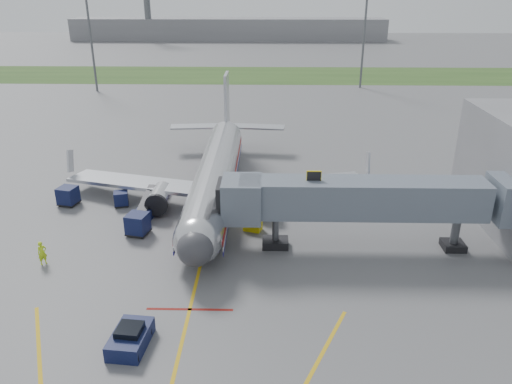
{
  "coord_description": "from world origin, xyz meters",
  "views": [
    {
      "loc": [
        5.22,
        -32.36,
        20.79
      ],
      "look_at": [
        4.26,
        9.34,
        3.2
      ],
      "focal_mm": 35.0,
      "sensor_mm": 36.0,
      "label": 1
    }
  ],
  "objects_px": {
    "pushback_tug": "(130,338)",
    "belt_loader": "(146,212)",
    "airliner": "(216,174)",
    "ramp_worker": "(42,253)"
  },
  "relations": [
    {
      "from": "pushback_tug",
      "to": "belt_loader",
      "type": "xyz_separation_m",
      "value": [
        -3.25,
        18.29,
        -0.02
      ]
    },
    {
      "from": "airliner",
      "to": "pushback_tug",
      "type": "distance_m",
      "value": 23.33
    },
    {
      "from": "airliner",
      "to": "pushback_tug",
      "type": "xyz_separation_m",
      "value": [
        -3.09,
        -23.03,
        -2.06
      ]
    },
    {
      "from": "pushback_tug",
      "to": "ramp_worker",
      "type": "height_order",
      "value": "ramp_worker"
    },
    {
      "from": "airliner",
      "to": "belt_loader",
      "type": "relative_size",
      "value": 7.36
    },
    {
      "from": "pushback_tug",
      "to": "belt_loader",
      "type": "relative_size",
      "value": 0.74
    },
    {
      "from": "pushback_tug",
      "to": "ramp_worker",
      "type": "distance_m",
      "value": 13.41
    },
    {
      "from": "airliner",
      "to": "pushback_tug",
      "type": "bearing_deg",
      "value": -97.64
    },
    {
      "from": "pushback_tug",
      "to": "ramp_worker",
      "type": "bearing_deg",
      "value": 134.74
    },
    {
      "from": "airliner",
      "to": "ramp_worker",
      "type": "bearing_deg",
      "value": -132.84
    }
  ]
}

